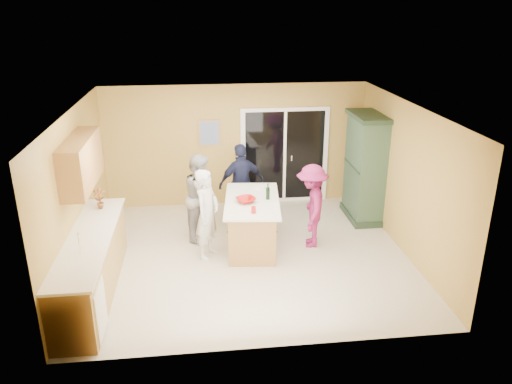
{
  "coord_description": "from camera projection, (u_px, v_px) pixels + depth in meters",
  "views": [
    {
      "loc": [
        -0.77,
        -7.73,
        4.16
      ],
      "look_at": [
        0.15,
        0.1,
        1.15
      ],
      "focal_mm": 35.0,
      "sensor_mm": 36.0,
      "label": 1
    }
  ],
  "objects": [
    {
      "name": "ceiling",
      "position": [
        247.0,
        108.0,
        7.81
      ],
      "size": [
        5.5,
        5.0,
        0.1
      ],
      "primitive_type": "cube",
      "color": "silver",
      "rests_on": "wall_back"
    },
    {
      "name": "upper_cabinets",
      "position": [
        81.0,
        162.0,
        7.6
      ],
      "size": [
        0.35,
        1.6,
        0.75
      ],
      "primitive_type": "cube",
      "color": "#AD8743",
      "rests_on": "wall_left"
    },
    {
      "name": "serving_bowl",
      "position": [
        246.0,
        200.0,
        8.63
      ],
      "size": [
        0.43,
        0.43,
        0.08
      ],
      "primitive_type": "imported",
      "rotation": [
        0.0,
        0.0,
        0.42
      ],
      "color": "#AB1913",
      "rests_on": "kitchen_island"
    },
    {
      "name": "wall_front",
      "position": [
        269.0,
        258.0,
        5.95
      ],
      "size": [
        5.5,
        0.1,
        2.6
      ],
      "primitive_type": "cube",
      "color": "#E7C05F",
      "rests_on": "ground"
    },
    {
      "name": "woman_white",
      "position": [
        207.0,
        214.0,
        8.46
      ],
      "size": [
        0.6,
        0.69,
        1.58
      ],
      "primitive_type": "imported",
      "rotation": [
        0.0,
        0.0,
        1.08
      ],
      "color": "silver",
      "rests_on": "floor"
    },
    {
      "name": "woman_grey",
      "position": [
        201.0,
        197.0,
        9.16
      ],
      "size": [
        0.75,
        0.89,
        1.61
      ],
      "primitive_type": "imported",
      "rotation": [
        0.0,
        0.0,
        1.37
      ],
      "color": "#959597",
      "rests_on": "floor"
    },
    {
      "name": "tumbler_near",
      "position": [
        250.0,
        197.0,
        8.72
      ],
      "size": [
        0.09,
        0.09,
        0.09
      ],
      "primitive_type": "cylinder",
      "rotation": [
        0.0,
        0.0,
        -0.42
      ],
      "color": "#AB1913",
      "rests_on": "kitchen_island"
    },
    {
      "name": "green_hutch",
      "position": [
        365.0,
        169.0,
        9.92
      ],
      "size": [
        0.62,
        1.17,
        2.16
      ],
      "color": "#203322",
      "rests_on": "floor"
    },
    {
      "name": "wall_back",
      "position": [
        236.0,
        146.0,
        10.59
      ],
      "size": [
        5.5,
        0.1,
        2.6
      ],
      "primitive_type": "cube",
      "color": "#E7C05F",
      "rests_on": "ground"
    },
    {
      "name": "framed_picture",
      "position": [
        209.0,
        133.0,
        10.4
      ],
      "size": [
        0.46,
        0.04,
        0.56
      ],
      "color": "#A88254",
      "rests_on": "wall_back"
    },
    {
      "name": "white_plate",
      "position": [
        259.0,
        187.0,
        9.33
      ],
      "size": [
        0.26,
        0.26,
        0.02
      ],
      "primitive_type": "cylinder",
      "rotation": [
        0.0,
        0.0,
        -0.08
      ],
      "color": "white",
      "rests_on": "kitchen_island"
    },
    {
      "name": "left_cabinet_run",
      "position": [
        90.0,
        271.0,
        7.33
      ],
      "size": [
        0.65,
        3.05,
        1.24
      ],
      "color": "#AD8743",
      "rests_on": "floor"
    },
    {
      "name": "floor",
      "position": [
        248.0,
        256.0,
        8.74
      ],
      "size": [
        5.5,
        5.5,
        0.0
      ],
      "primitive_type": "plane",
      "color": "beige",
      "rests_on": "ground"
    },
    {
      "name": "wine_bottle",
      "position": [
        268.0,
        193.0,
        8.73
      ],
      "size": [
        0.07,
        0.07,
        0.29
      ],
      "rotation": [
        0.0,
        0.0,
        -0.42
      ],
      "color": "black",
      "rests_on": "kitchen_island"
    },
    {
      "name": "woman_navy",
      "position": [
        242.0,
        183.0,
        9.86
      ],
      "size": [
        1.01,
        0.63,
        1.6
      ],
      "primitive_type": "imported",
      "rotation": [
        0.0,
        0.0,
        3.42
      ],
      "color": "#1A2039",
      "rests_on": "floor"
    },
    {
      "name": "wall_left",
      "position": [
        77.0,
        193.0,
        7.97
      ],
      "size": [
        0.1,
        5.0,
        2.6
      ],
      "primitive_type": "cube",
      "color": "#E7C05F",
      "rests_on": "ground"
    },
    {
      "name": "woman_magenta",
      "position": [
        312.0,
        206.0,
        8.87
      ],
      "size": [
        0.75,
        1.07,
        1.52
      ],
      "primitive_type": "imported",
      "rotation": [
        0.0,
        0.0,
        -1.77
      ],
      "color": "#7C1B51",
      "rests_on": "floor"
    },
    {
      "name": "kitchen_island",
      "position": [
        252.0,
        225.0,
        8.92
      ],
      "size": [
        1.12,
        1.82,
        0.91
      ],
      "rotation": [
        0.0,
        0.0,
        -0.11
      ],
      "color": "#AD8743",
      "rests_on": "floor"
    },
    {
      "name": "wall_right",
      "position": [
        407.0,
        180.0,
        8.57
      ],
      "size": [
        0.1,
        5.0,
        2.6
      ],
      "primitive_type": "cube",
      "color": "#E7C05F",
      "rests_on": "ground"
    },
    {
      "name": "sliding_door",
      "position": [
        285.0,
        156.0,
        10.76
      ],
      "size": [
        1.9,
        0.07,
        2.1
      ],
      "color": "white",
      "rests_on": "floor"
    },
    {
      "name": "tulip_vase",
      "position": [
        99.0,
        198.0,
        8.23
      ],
      "size": [
        0.2,
        0.15,
        0.37
      ],
      "primitive_type": "imported",
      "rotation": [
        0.0,
        0.0,
        -0.1
      ],
      "color": "red",
      "rests_on": "left_cabinet_run"
    },
    {
      "name": "tumbler_far",
      "position": [
        254.0,
        210.0,
        8.18
      ],
      "size": [
        0.08,
        0.08,
        0.11
      ],
      "primitive_type": "cylinder",
      "rotation": [
        0.0,
        0.0,
        0.05
      ],
      "color": "#AB1913",
      "rests_on": "kitchen_island"
    }
  ]
}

